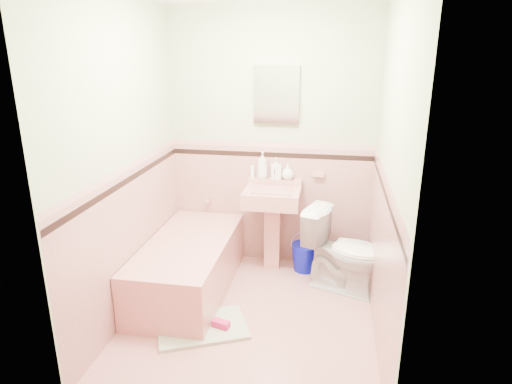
% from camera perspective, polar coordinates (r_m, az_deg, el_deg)
% --- Properties ---
extents(floor, '(2.20, 2.20, 0.00)m').
position_cam_1_polar(floor, '(3.84, -0.67, -15.54)').
color(floor, tan).
rests_on(floor, ground).
extents(wall_back, '(2.50, 0.00, 2.50)m').
position_cam_1_polar(wall_back, '(4.38, 1.94, 6.48)').
color(wall_back, '#F8E5CA').
rests_on(wall_back, ground).
extents(wall_front, '(2.50, 0.00, 2.50)m').
position_cam_1_polar(wall_front, '(2.30, -5.85, -4.18)').
color(wall_front, '#F8E5CA').
rests_on(wall_front, ground).
extents(wall_left, '(0.00, 2.50, 2.50)m').
position_cam_1_polar(wall_left, '(3.63, -16.47, 3.40)').
color(wall_left, '#F8E5CA').
rests_on(wall_left, ground).
extents(wall_right, '(0.00, 2.50, 2.50)m').
position_cam_1_polar(wall_right, '(3.29, 16.65, 1.92)').
color(wall_right, '#F8E5CA').
rests_on(wall_right, ground).
extents(wainscot_back, '(2.00, 0.00, 2.00)m').
position_cam_1_polar(wainscot_back, '(4.54, 1.83, -1.63)').
color(wainscot_back, tan).
rests_on(wainscot_back, ground).
extents(wainscot_front, '(2.00, 0.00, 2.00)m').
position_cam_1_polar(wainscot_front, '(2.62, -5.31, -17.38)').
color(wainscot_front, tan).
rests_on(wainscot_front, ground).
extents(wainscot_left, '(0.00, 2.20, 2.20)m').
position_cam_1_polar(wainscot_left, '(3.83, -15.46, -6.05)').
color(wainscot_left, tan).
rests_on(wainscot_left, ground).
extents(wainscot_right, '(0.00, 2.20, 2.20)m').
position_cam_1_polar(wainscot_right, '(3.51, 15.52, -8.32)').
color(wainscot_right, tan).
rests_on(wainscot_right, ground).
extents(accent_back, '(2.00, 0.00, 2.00)m').
position_cam_1_polar(accent_back, '(4.39, 1.89, 4.77)').
color(accent_back, black).
rests_on(accent_back, ground).
extents(accent_front, '(2.00, 0.00, 2.00)m').
position_cam_1_polar(accent_front, '(2.37, -5.63, -6.94)').
color(accent_front, black).
rests_on(accent_front, ground).
extents(accent_left, '(0.00, 2.20, 2.20)m').
position_cam_1_polar(accent_left, '(3.66, -16.04, 1.43)').
color(accent_left, black).
rests_on(accent_left, ground).
extents(accent_right, '(0.00, 2.20, 2.20)m').
position_cam_1_polar(accent_right, '(3.32, 16.15, -0.22)').
color(accent_right, black).
rests_on(accent_right, ground).
extents(cap_back, '(2.00, 0.00, 2.00)m').
position_cam_1_polar(cap_back, '(4.36, 1.90, 6.05)').
color(cap_back, '#C78B8C').
rests_on(cap_back, ground).
extents(cap_front, '(2.00, 0.00, 2.00)m').
position_cam_1_polar(cap_front, '(2.33, -5.71, -4.71)').
color(cap_front, '#C78B8C').
rests_on(cap_front, ground).
extents(cap_left, '(0.00, 2.20, 2.20)m').
position_cam_1_polar(cap_left, '(3.63, -16.17, 2.94)').
color(cap_left, '#C78B8C').
rests_on(cap_left, ground).
extents(cap_right, '(0.00, 2.20, 2.20)m').
position_cam_1_polar(cap_right, '(3.29, 16.29, 1.43)').
color(cap_right, '#C78B8C').
rests_on(cap_right, ground).
extents(bathtub, '(0.70, 1.50, 0.45)m').
position_cam_1_polar(bathtub, '(4.14, -8.54, -9.46)').
color(bathtub, tan).
rests_on(bathtub, floor).
extents(tub_faucet, '(0.04, 0.12, 0.04)m').
position_cam_1_polar(tub_faucet, '(4.62, -5.99, -0.97)').
color(tub_faucet, silver).
rests_on(tub_faucet, wall_back).
extents(sink, '(0.53, 0.48, 0.83)m').
position_cam_1_polar(sink, '(4.39, 2.03, -4.90)').
color(sink, tan).
rests_on(sink, floor).
extents(sink_faucet, '(0.02, 0.02, 0.10)m').
position_cam_1_polar(sink_faucet, '(4.34, 2.37, 2.31)').
color(sink_faucet, silver).
rests_on(sink_faucet, sink).
extents(medicine_cabinet, '(0.43, 0.04, 0.53)m').
position_cam_1_polar(medicine_cabinet, '(4.27, 2.63, 12.30)').
color(medicine_cabinet, white).
rests_on(medicine_cabinet, wall_back).
extents(soap_dish, '(0.11, 0.07, 0.04)m').
position_cam_1_polar(soap_dish, '(4.37, 7.95, 2.24)').
color(soap_dish, tan).
rests_on(soap_dish, wall_back).
extents(soap_bottle_left, '(0.13, 0.13, 0.27)m').
position_cam_1_polar(soap_bottle_left, '(4.38, 0.83, 3.46)').
color(soap_bottle_left, '#B2B2B2').
rests_on(soap_bottle_left, sink).
extents(soap_bottle_mid, '(0.11, 0.12, 0.21)m').
position_cam_1_polar(soap_bottle_mid, '(4.37, 2.57, 3.03)').
color(soap_bottle_mid, '#B2B2B2').
rests_on(soap_bottle_mid, sink).
extents(soap_bottle_right, '(0.15, 0.15, 0.15)m').
position_cam_1_polar(soap_bottle_right, '(4.36, 4.08, 2.59)').
color(soap_bottle_right, '#B2B2B2').
rests_on(soap_bottle_right, sink).
extents(tube, '(0.04, 0.04, 0.12)m').
position_cam_1_polar(tube, '(4.41, -0.47, 2.59)').
color(tube, white).
rests_on(tube, sink).
extents(toilet, '(0.83, 0.64, 0.75)m').
position_cam_1_polar(toilet, '(4.13, 11.36, -7.41)').
color(toilet, white).
rests_on(toilet, floor).
extents(bucket, '(0.30, 0.30, 0.27)m').
position_cam_1_polar(bucket, '(4.51, 6.28, -8.26)').
color(bucket, '#090EA7').
rests_on(bucket, floor).
extents(bath_mat, '(0.82, 0.70, 0.03)m').
position_cam_1_polar(bath_mat, '(3.70, -6.91, -16.77)').
color(bath_mat, '#92A489').
rests_on(bath_mat, floor).
extents(shoe, '(0.15, 0.10, 0.05)m').
position_cam_1_polar(shoe, '(3.66, -4.51, -16.43)').
color(shoe, '#BF1E59').
rests_on(shoe, bath_mat).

